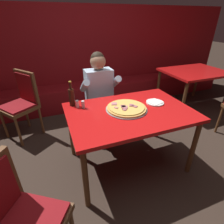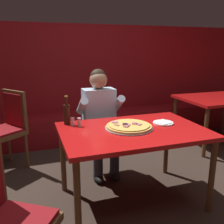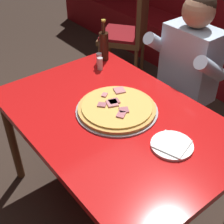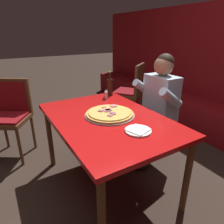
% 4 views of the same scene
% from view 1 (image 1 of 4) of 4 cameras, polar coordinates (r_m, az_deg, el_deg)
% --- Properties ---
extents(ground_plane, '(24.00, 24.00, 0.00)m').
position_cam_1_polar(ground_plane, '(2.39, 4.95, -15.84)').
color(ground_plane, '#33261E').
extents(booth_wall_panel, '(6.80, 0.16, 1.90)m').
position_cam_1_polar(booth_wall_panel, '(3.85, -9.04, 17.41)').
color(booth_wall_panel, maroon).
rests_on(booth_wall_panel, ground_plane).
extents(booth_bench, '(6.46, 0.48, 0.46)m').
position_cam_1_polar(booth_bench, '(3.76, -7.12, 5.76)').
color(booth_bench, maroon).
rests_on(booth_bench, ground_plane).
extents(main_dining_table, '(1.37, 0.93, 0.76)m').
position_cam_1_polar(main_dining_table, '(1.98, 5.77, -1.51)').
color(main_dining_table, brown).
rests_on(main_dining_table, ground_plane).
extents(pizza, '(0.46, 0.46, 0.05)m').
position_cam_1_polar(pizza, '(1.95, 4.74, 1.30)').
color(pizza, '#9E9EA3').
rests_on(pizza, main_dining_table).
extents(plate_white_paper, '(0.21, 0.21, 0.02)m').
position_cam_1_polar(plate_white_paper, '(2.16, 13.85, 3.06)').
color(plate_white_paper, white).
rests_on(plate_white_paper, main_dining_table).
extents(beer_bottle, '(0.07, 0.07, 0.29)m').
position_cam_1_polar(beer_bottle, '(2.06, -13.04, 4.92)').
color(beer_bottle, black).
rests_on(beer_bottle, main_dining_table).
extents(shaker_black_pepper, '(0.04, 0.04, 0.09)m').
position_cam_1_polar(shaker_black_pepper, '(2.02, -11.27, 2.47)').
color(shaker_black_pepper, silver).
rests_on(shaker_black_pepper, main_dining_table).
extents(shaker_red_pepper_flakes, '(0.04, 0.04, 0.09)m').
position_cam_1_polar(shaker_red_pepper_flakes, '(2.00, -9.41, 2.34)').
color(shaker_red_pepper_flakes, silver).
rests_on(shaker_red_pepper_flakes, main_dining_table).
extents(diner_seated_blue_shirt, '(0.53, 0.53, 1.27)m').
position_cam_1_polar(diner_seated_blue_shirt, '(2.50, -3.66, 5.77)').
color(diner_seated_blue_shirt, black).
rests_on(diner_seated_blue_shirt, ground_plane).
extents(dining_chair_by_booth, '(0.62, 0.62, 1.00)m').
position_cam_1_polar(dining_chair_by_booth, '(2.93, -27.24, 3.44)').
color(dining_chair_by_booth, brown).
rests_on(dining_chair_by_booth, ground_plane).
extents(dining_chair_near_left, '(0.61, 0.61, 0.96)m').
position_cam_1_polar(dining_chair_near_left, '(1.39, -29.43, -28.48)').
color(dining_chair_near_left, brown).
rests_on(dining_chair_near_left, ground_plane).
extents(background_dining_table, '(1.17, 0.91, 0.76)m').
position_cam_1_polar(background_dining_table, '(3.85, 25.29, 10.83)').
color(background_dining_table, brown).
rests_on(background_dining_table, ground_plane).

